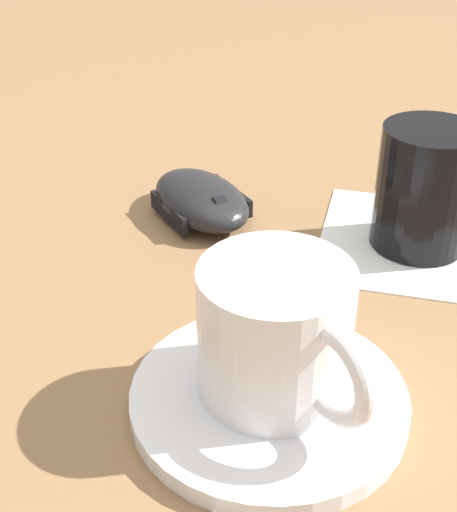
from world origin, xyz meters
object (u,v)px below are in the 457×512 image
Objects in this scene: computer_mouse at (201,200)px; saucer at (268,399)px; coffee_cup at (278,333)px; drinking_glass at (425,188)px.

saucer is at bearing 178.83° from computer_mouse.
saucer is 1.37× the size of coffee_cup.
coffee_cup reaches higher than saucer.
drinking_glass is at bearing -47.39° from saucer.
computer_mouse is at bearing -1.17° from saucer.
coffee_cup is at bearing 132.90° from drinking_glass.
coffee_cup is 1.22× the size of drinking_glass.
saucer is 0.21m from drinking_glass.
computer_mouse is 0.17m from drinking_glass.
computer_mouse is at bearing 62.64° from drinking_glass.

